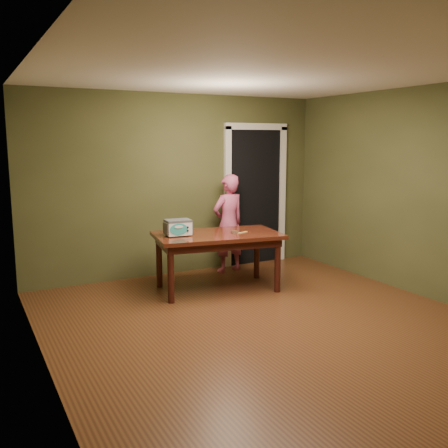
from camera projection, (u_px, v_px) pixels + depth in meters
name	position (u px, v px, depth m)	size (l,w,h in m)	color
floor	(272.00, 326.00, 5.26)	(5.00, 5.00, 0.00)	brown
room_shell	(275.00, 164.00, 4.98)	(4.52, 5.02, 2.61)	#4D4F2A
doorway	(246.00, 195.00, 8.11)	(1.10, 0.66, 2.25)	black
dining_table	(217.00, 241.00, 6.46)	(1.72, 1.14, 0.75)	#38140C
toy_oven	(178.00, 227.00, 6.27)	(0.35, 0.25, 0.21)	#4C4F54
baking_pan	(235.00, 231.00, 6.51)	(0.10, 0.10, 0.02)	silver
spatula	(243.00, 232.00, 6.49)	(0.18, 0.03, 0.01)	#CFC35A
child	(228.00, 223.00, 7.37)	(0.53, 0.35, 1.45)	#C4507A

